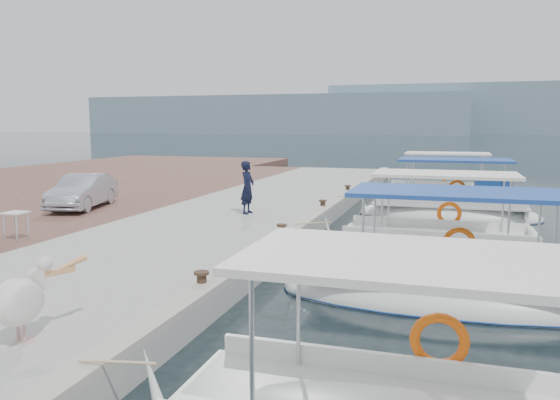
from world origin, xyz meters
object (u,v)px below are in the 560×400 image
Objects in this scene: fishing_caique_b at (442,296)px; fishing_caique_d at (451,213)px; fishing_caique_e at (442,199)px; parked_car at (83,191)px; fisherman at (248,187)px; fishing_caique_c at (436,251)px; pelican at (22,300)px.

fishing_caique_b and fishing_caique_d have the same top height.
parked_car is at bearing -142.64° from fishing_caique_e.
fisherman is at bearing 136.01° from fishing_caique_b.
fishing_caique_c is at bearing 92.95° from fishing_caique_b.
fishing_caique_e is (-0.21, 14.96, 0.00)m from fishing_caique_b.
fishing_caique_d is (0.18, 10.37, 0.07)m from fishing_caique_b.
fishing_caique_c is at bearing -21.29° from parked_car.
fishing_caique_e is 3.45× the size of fisherman.
fisherman reaches higher than pelican.
fishing_caique_e is (-0.39, 4.59, -0.07)m from fishing_caique_d.
fishing_caique_b is 1.78× the size of parked_car.
fishing_caique_b and fishing_caique_e have the same top height.
fishing_caique_b is 7.53m from pelican.
fishing_caique_b reaches higher than pelican.
fishing_caique_d is at bearing -54.56° from fisherman.
fisherman reaches higher than fishing_caique_c.
fishing_caique_e is 20.69m from pelican.
fishing_caique_e reaches higher than pelican.
fishing_caique_c is (-0.21, 4.01, 0.00)m from fishing_caique_b.
fishing_caique_c is 10.52m from pelican.
fishing_caique_d is at bearing 86.52° from fishing_caique_c.
pelican is at bearing -110.37° from fishing_caique_d.
fishing_caique_d is 4.62× the size of pelican.
fishing_caique_b is 9.01m from fisherman.
parked_car is (-12.50, 5.57, 0.98)m from fishing_caique_b.
fishing_caique_b is at bearing -87.05° from fishing_caique_c.
fishing_caique_d is 7.90m from fisherman.
fisherman is at bearing -147.70° from fishing_caique_d.
fisherman is (-0.89, 11.21, 0.30)m from pelican.
fishing_caique_c reaches higher than parked_car.
fishing_caique_e is at bearing -32.18° from fisherman.
fishing_caique_c and fishing_caique_d have the same top height.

